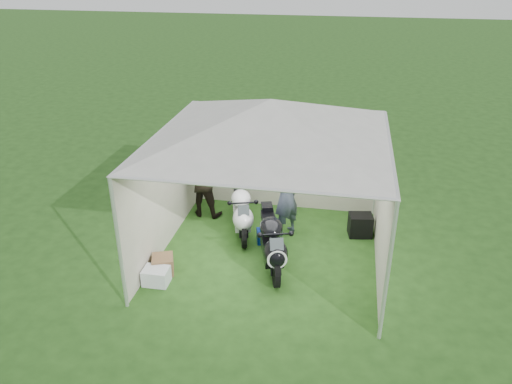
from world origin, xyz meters
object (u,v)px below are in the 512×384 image
canopy_tent (271,123)px  motorcycle_white (242,211)px  person_blue_jacket (286,197)px  person_dark_jacket (203,180)px  crate_0 (156,276)px  motorcycle_black (272,242)px  equipment_box (360,225)px  paddock_stand (266,236)px  crate_1 (163,265)px

canopy_tent → motorcycle_white: size_ratio=3.20×
canopy_tent → person_blue_jacket: bearing=74.8°
person_dark_jacket → crate_0: (-0.11, -2.62, -0.67)m
crate_0 → motorcycle_black: bearing=24.8°
canopy_tent → person_blue_jacket: canopy_tent is taller
person_dark_jacket → person_blue_jacket: size_ratio=0.99×
motorcycle_white → equipment_box: bearing=-8.0°
crate_0 → canopy_tent: bearing=37.8°
equipment_box → crate_0: 4.16m
canopy_tent → paddock_stand: bearing=107.7°
paddock_stand → canopy_tent: bearing=-72.3°
paddock_stand → crate_0: crate_0 is taller
equipment_box → crate_1: equipment_box is taller
crate_1 → paddock_stand: bearing=39.8°
canopy_tent → motorcycle_white: canopy_tent is taller
person_dark_jacket → person_blue_jacket: bearing=170.2°
motorcycle_black → paddock_stand: bearing=90.0°
motorcycle_black → paddock_stand: 0.94m
crate_1 → person_blue_jacket: bearing=42.5°
person_dark_jacket → crate_0: bearing=92.7°
person_blue_jacket → equipment_box: size_ratio=3.63×
motorcycle_white → crate_1: 2.00m
equipment_box → motorcycle_white: bearing=-171.8°
paddock_stand → crate_1: bearing=-140.2°
person_dark_jacket → equipment_box: size_ratio=3.58×
person_dark_jacket → crate_0: 2.71m
canopy_tent → paddock_stand: canopy_tent is taller
motorcycle_white → crate_1: size_ratio=4.84×
person_blue_jacket → paddock_stand: bearing=3.5°
person_dark_jacket → crate_0: person_dark_jacket is taller
motorcycle_white → paddock_stand: motorcycle_white is taller
motorcycle_white → person_blue_jacket: size_ratio=1.07×
motorcycle_white → motorcycle_black: motorcycle_black is taller
motorcycle_white → paddock_stand: 0.72m
motorcycle_black → equipment_box: size_ratio=4.05×
motorcycle_black → person_dark_jacket: bearing=119.1°
canopy_tent → motorcycle_black: size_ratio=3.06×
motorcycle_black → person_blue_jacket: bearing=70.3°
person_dark_jacket → person_blue_jacket: 1.91m
equipment_box → crate_0: size_ratio=1.05×
motorcycle_black → equipment_box: bearing=26.6°
canopy_tent → motorcycle_black: 2.12m
crate_1 → person_dark_jacket: bearing=87.2°
person_blue_jacket → canopy_tent: bearing=24.9°
motorcycle_black → paddock_stand: (-0.24, 0.83, -0.38)m
motorcycle_white → crate_0: 2.28m
motorcycle_black → person_dark_jacket: person_dark_jacket is taller
motorcycle_black → crate_1: bearing=179.8°
equipment_box → motorcycle_black: bearing=-137.2°
paddock_stand → crate_0: size_ratio=0.86×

